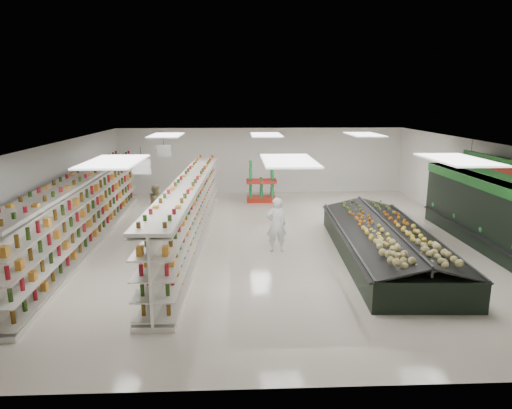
{
  "coord_description": "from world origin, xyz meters",
  "views": [
    {
      "loc": [
        -1.21,
        -14.46,
        4.53
      ],
      "look_at": [
        -0.57,
        0.19,
        1.16
      ],
      "focal_mm": 32.0,
      "sensor_mm": 36.0,
      "label": 1
    }
  ],
  "objects_px": {
    "produce_island": "(385,242)",
    "shopper_background": "(157,204)",
    "gondola_left": "(85,212)",
    "soda_endcap": "(261,183)",
    "shopper_main": "(276,225)",
    "gondola_center": "(190,214)"
  },
  "relations": [
    {
      "from": "produce_island",
      "to": "shopper_background",
      "type": "distance_m",
      "value": 8.44
    },
    {
      "from": "shopper_background",
      "to": "produce_island",
      "type": "bearing_deg",
      "value": -112.03
    },
    {
      "from": "gondola_center",
      "to": "shopper_main",
      "type": "relative_size",
      "value": 7.06
    },
    {
      "from": "produce_island",
      "to": "shopper_main",
      "type": "height_order",
      "value": "shopper_main"
    },
    {
      "from": "gondola_center",
      "to": "shopper_main",
      "type": "bearing_deg",
      "value": -18.93
    },
    {
      "from": "produce_island",
      "to": "gondola_center",
      "type": "bearing_deg",
      "value": 163.19
    },
    {
      "from": "produce_island",
      "to": "shopper_background",
      "type": "bearing_deg",
      "value": 150.0
    },
    {
      "from": "soda_endcap",
      "to": "shopper_main",
      "type": "distance_m",
      "value": 7.12
    },
    {
      "from": "shopper_main",
      "to": "shopper_background",
      "type": "bearing_deg",
      "value": -45.57
    },
    {
      "from": "gondola_center",
      "to": "produce_island",
      "type": "distance_m",
      "value": 6.09
    },
    {
      "from": "gondola_left",
      "to": "produce_island",
      "type": "xyz_separation_m",
      "value": [
        9.2,
        -1.88,
        -0.52
      ]
    },
    {
      "from": "gondola_left",
      "to": "shopper_main",
      "type": "distance_m",
      "value": 6.18
    },
    {
      "from": "gondola_left",
      "to": "soda_endcap",
      "type": "xyz_separation_m",
      "value": [
        6.01,
        5.97,
        -0.17
      ]
    },
    {
      "from": "gondola_left",
      "to": "shopper_background",
      "type": "xyz_separation_m",
      "value": [
        1.89,
        2.34,
        -0.28
      ]
    },
    {
      "from": "produce_island",
      "to": "gondola_left",
      "type": "bearing_deg",
      "value": 168.46
    },
    {
      "from": "shopper_main",
      "to": "soda_endcap",
      "type": "bearing_deg",
      "value": -95.21
    },
    {
      "from": "soda_endcap",
      "to": "shopper_background",
      "type": "height_order",
      "value": "soda_endcap"
    },
    {
      "from": "shopper_main",
      "to": "produce_island",
      "type": "bearing_deg",
      "value": 161.07
    },
    {
      "from": "gondola_left",
      "to": "shopper_background",
      "type": "bearing_deg",
      "value": 49.59
    },
    {
      "from": "gondola_center",
      "to": "shopper_background",
      "type": "height_order",
      "value": "gondola_center"
    },
    {
      "from": "gondola_left",
      "to": "shopper_main",
      "type": "height_order",
      "value": "gondola_left"
    },
    {
      "from": "soda_endcap",
      "to": "shopper_background",
      "type": "relative_size",
      "value": 1.18
    }
  ]
}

